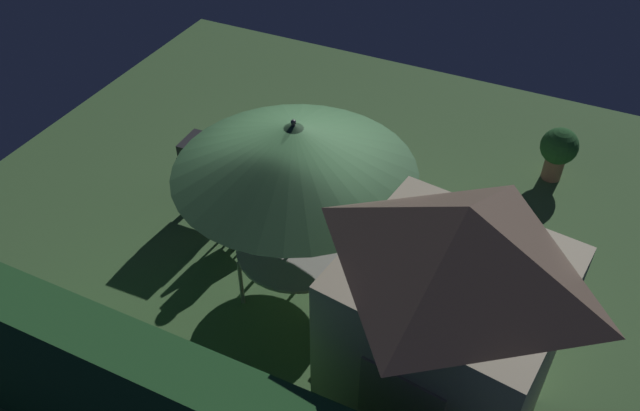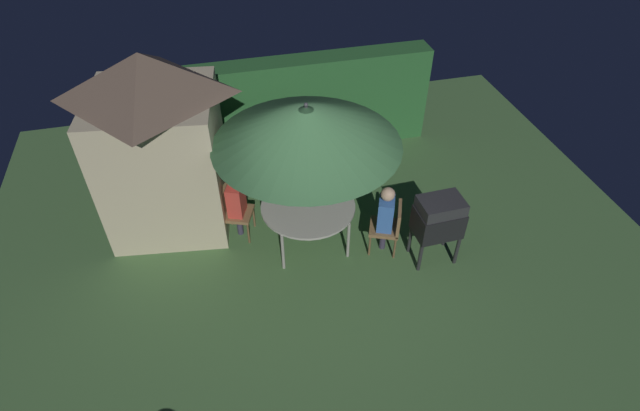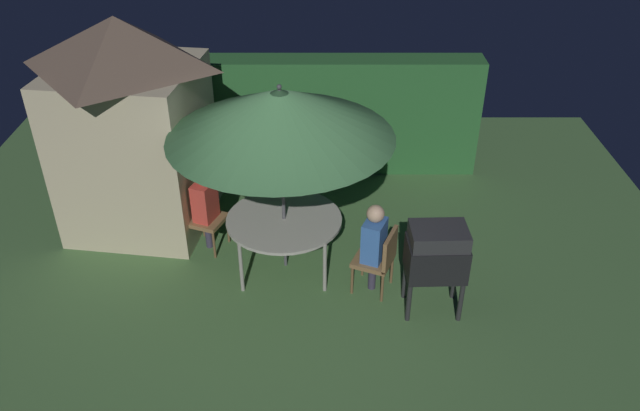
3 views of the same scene
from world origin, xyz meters
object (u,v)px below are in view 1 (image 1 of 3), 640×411
chair_near_shed (371,317)px  person_in_red (366,298)px  bbq_grill (209,163)px  potted_plant_by_shed (558,150)px  patio_table (297,249)px  chair_far_side (236,208)px  patio_umbrella (294,148)px  garden_shed (445,329)px  person_in_blue (238,197)px

chair_near_shed → person_in_red: person_in_red is taller
bbq_grill → potted_plant_by_shed: 5.28m
patio_table → bbq_grill: size_ratio=1.26×
chair_near_shed → chair_far_side: 2.58m
patio_table → person_in_red: person_in_red is taller
bbq_grill → potted_plant_by_shed: size_ratio=1.35×
patio_table → potted_plant_by_shed: bearing=-123.8°
patio_table → bbq_grill: bearing=-25.2°
bbq_grill → chair_far_side: bbq_grill is taller
patio_umbrella → garden_shed: bearing=152.3°
chair_near_shed → person_in_blue: size_ratio=0.71×
garden_shed → chair_far_side: bearing=-26.0°
patio_table → person_in_blue: bearing=-22.8°
patio_umbrella → chair_near_shed: 2.13m
potted_plant_by_shed → patio_umbrella: bearing=56.2°
patio_umbrella → chair_far_side: bearing=-22.8°
patio_umbrella → chair_near_shed: (-1.17, 0.46, -1.72)m
patio_table → potted_plant_by_shed: size_ratio=1.70×
chair_near_shed → person_in_red: bearing=-21.3°
patio_umbrella → person_in_red: patio_umbrella is taller
patio_table → chair_far_side: bearing=-22.8°
patio_table → person_in_red: (-1.09, 0.43, 0.07)m
chair_far_side → potted_plant_by_shed: bearing=-138.8°
patio_umbrella → chair_near_shed: bearing=158.7°
patio_table → person_in_blue: size_ratio=1.20×
patio_table → bbq_grill: bbq_grill is taller
patio_umbrella → chair_far_side: size_ratio=3.06×
chair_far_side → person_in_red: 2.51m
potted_plant_by_shed → person_in_red: size_ratio=0.70×
chair_far_side → person_in_blue: size_ratio=0.71×
patio_umbrella → person_in_red: bearing=158.7°
patio_umbrella → person_in_blue: 1.91m
bbq_grill → chair_far_side: (-0.63, 0.36, -0.33)m
bbq_grill → person_in_blue: size_ratio=0.95×
garden_shed → bbq_grill: size_ratio=2.55×
person_in_red → chair_near_shed: bearing=158.7°
chair_far_side → person_in_blue: 0.28m
person_in_red → person_in_blue: same height
garden_shed → patio_table: 2.54m
bbq_grill → patio_table: bearing=154.8°
patio_table → person_in_red: bearing=158.7°
chair_near_shed → potted_plant_by_shed: (-1.37, -4.25, 0.02)m
garden_shed → potted_plant_by_shed: bearing=-94.8°
patio_table → person_in_blue: 1.23m
patio_table → potted_plant_by_shed: potted_plant_by_shed is taller
garden_shed → chair_far_side: (3.34, -1.63, -1.04)m
garden_shed → person_in_red: size_ratio=2.43×
patio_umbrella → person_in_blue: bearing=-22.8°
chair_near_shed → chair_far_side: size_ratio=1.00×
potted_plant_by_shed → person_in_blue: person_in_blue is taller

